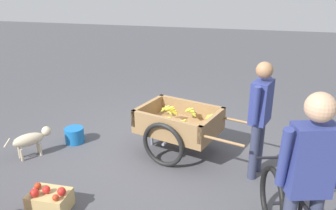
% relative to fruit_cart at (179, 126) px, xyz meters
% --- Properties ---
extents(ground_plane, '(24.00, 24.00, 0.00)m').
position_rel_fruit_cart_xyz_m(ground_plane, '(0.26, 0.05, -0.44)').
color(ground_plane, '#47474C').
extents(fruit_cart, '(1.80, 1.23, 0.72)m').
position_rel_fruit_cart_xyz_m(fruit_cart, '(0.00, 0.00, 0.00)').
color(fruit_cart, '#937047').
rests_on(fruit_cart, ground).
extents(vendor_person, '(0.30, 0.55, 1.52)m').
position_rel_fruit_cart_xyz_m(vendor_person, '(-1.09, 0.35, 0.47)').
color(vendor_person, '#333851').
rests_on(vendor_person, ground).
extents(cyclist_person, '(0.50, 0.30, 1.70)m').
position_rel_fruit_cart_xyz_m(cyclist_person, '(-1.42, 1.94, 0.59)').
color(cyclist_person, '#333851').
rests_on(cyclist_person, ground).
extents(dog, '(0.46, 0.55, 0.40)m').
position_rel_fruit_cart_xyz_m(dog, '(2.05, 0.57, -0.17)').
color(dog, beige).
rests_on(dog, ground).
extents(plastic_bucket, '(0.30, 0.30, 0.24)m').
position_rel_fruit_cart_xyz_m(plastic_bucket, '(1.66, 0.04, -0.32)').
color(plastic_bucket, '#1966B2').
rests_on(plastic_bucket, ground).
extents(mixed_fruit_crate, '(0.44, 0.32, 0.32)m').
position_rel_fruit_cart_xyz_m(mixed_fruit_crate, '(1.16, 1.62, -0.31)').
color(mixed_fruit_crate, tan).
rests_on(mixed_fruit_crate, ground).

